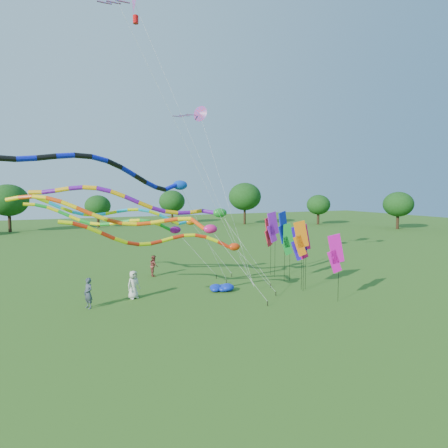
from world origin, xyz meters
name	(u,v)px	position (x,y,z in m)	size (l,w,h in m)	color
ground	(250,313)	(0.00, 0.00, 0.00)	(160.00, 160.00, 0.00)	#2A5A17
tree_ring	(96,224)	(-8.24, -1.01, 5.54)	(117.29, 113.23, 9.35)	#382314
tube_kite_red	(175,240)	(-3.54, 2.70, 4.09)	(12.83, 1.08, 6.04)	black
tube_kite_orange	(136,218)	(-5.61, 3.65, 5.41)	(13.85, 5.36, 7.34)	black
tube_kite_purple	(154,204)	(-3.90, 6.28, 6.09)	(15.22, 4.10, 7.90)	black
tube_kite_blue	(119,173)	(-6.55, 3.39, 7.94)	(15.33, 5.62, 9.59)	black
tube_kite_cyan	(138,215)	(-4.49, 8.79, 5.18)	(13.67, 1.61, 7.05)	black
tube_kite_green	(122,222)	(-5.35, 10.54, 4.61)	(13.30, 4.10, 6.67)	black
delta_kite_high_a	(134,2)	(-4.78, 7.06, 19.05)	(9.55, 3.94, 20.46)	black
delta_kite_high_c	(200,113)	(0.72, 9.83, 12.99)	(4.04, 6.70, 14.10)	black
banner_pole_orange	(301,239)	(5.38, 2.69, 3.69)	(1.15, 0.35, 4.95)	black
banner_pole_blue_b	(283,228)	(5.84, 5.59, 4.16)	(1.12, 0.48, 5.44)	black
banner_pole_blue_a	(299,243)	(5.54, 3.14, 3.31)	(1.10, 0.53, 4.57)	black
banner_pole_magenta_b	(303,242)	(5.80, 2.99, 3.40)	(1.16, 0.21, 4.67)	black
banner_pole_violet	(273,227)	(5.82, 7.02, 4.05)	(1.16, 0.20, 5.32)	black
banner_pole_green	(287,239)	(6.20, 5.54, 3.25)	(1.16, 0.22, 4.51)	black
banner_pole_magenta_a	(336,253)	(5.94, -0.19, 3.07)	(1.15, 0.36, 4.33)	black
banner_pole_red	(269,232)	(6.01, 7.89, 3.60)	(1.11, 0.49, 4.86)	black
blue_nylon_heap	(224,288)	(0.66, 5.00, 0.22)	(1.37, 1.60, 0.55)	#0D25AB
person_a	(133,285)	(-5.46, 5.70, 0.91)	(0.89, 0.58, 1.82)	beige
person_b	(88,293)	(-8.29, 4.79, 0.91)	(0.67, 0.44, 1.83)	#3A4351
person_c	(154,266)	(-2.72, 11.45, 0.85)	(0.83, 0.65, 1.70)	brown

